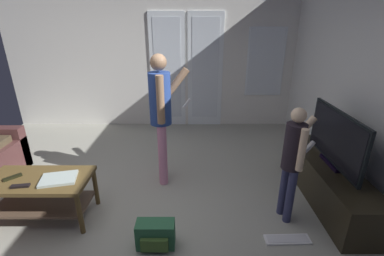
{
  "coord_description": "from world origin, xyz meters",
  "views": [
    {
      "loc": [
        0.75,
        -2.5,
        1.99
      ],
      "look_at": [
        0.76,
        0.07,
        0.96
      ],
      "focal_mm": 25.14,
      "sensor_mm": 36.0,
      "label": 1
    }
  ],
  "objects_px": {
    "backpack": "(155,235)",
    "person_child": "(293,156)",
    "dvd_remote_slim": "(20,186)",
    "loose_keyboard": "(287,239)",
    "coffee_table": "(40,189)",
    "laptop_closed": "(58,179)",
    "tv_remote_black": "(12,177)",
    "person_adult": "(161,110)",
    "tv_stand": "(326,181)",
    "flat_screen_tv": "(335,139)"
  },
  "relations": [
    {
      "from": "person_adult",
      "to": "laptop_closed",
      "type": "height_order",
      "value": "person_adult"
    },
    {
      "from": "coffee_table",
      "to": "tv_stand",
      "type": "xyz_separation_m",
      "value": [
        3.17,
        0.35,
        -0.13
      ]
    },
    {
      "from": "coffee_table",
      "to": "dvd_remote_slim",
      "type": "relative_size",
      "value": 6.1
    },
    {
      "from": "laptop_closed",
      "to": "dvd_remote_slim",
      "type": "xyz_separation_m",
      "value": [
        -0.32,
        -0.12,
        -0.0
      ]
    },
    {
      "from": "loose_keyboard",
      "to": "coffee_table",
      "type": "bearing_deg",
      "value": 172.35
    },
    {
      "from": "tv_stand",
      "to": "person_child",
      "type": "xyz_separation_m",
      "value": [
        -0.59,
        -0.34,
        0.52
      ]
    },
    {
      "from": "dvd_remote_slim",
      "to": "tv_remote_black",
      "type": "bearing_deg",
      "value": 128.97
    },
    {
      "from": "tv_stand",
      "to": "laptop_closed",
      "type": "relative_size",
      "value": 5.09
    },
    {
      "from": "loose_keyboard",
      "to": "dvd_remote_slim",
      "type": "height_order",
      "value": "dvd_remote_slim"
    },
    {
      "from": "coffee_table",
      "to": "tv_remote_black",
      "type": "xyz_separation_m",
      "value": [
        -0.25,
        0.0,
        0.14
      ]
    },
    {
      "from": "person_child",
      "to": "loose_keyboard",
      "type": "relative_size",
      "value": 2.79
    },
    {
      "from": "dvd_remote_slim",
      "to": "flat_screen_tv",
      "type": "bearing_deg",
      "value": 0.04
    },
    {
      "from": "coffee_table",
      "to": "laptop_closed",
      "type": "xyz_separation_m",
      "value": [
        0.23,
        -0.03,
        0.15
      ]
    },
    {
      "from": "coffee_table",
      "to": "person_child",
      "type": "relative_size",
      "value": 0.84
    },
    {
      "from": "loose_keyboard",
      "to": "person_adult",
      "type": "bearing_deg",
      "value": 140.08
    },
    {
      "from": "tv_stand",
      "to": "loose_keyboard",
      "type": "distance_m",
      "value": 0.98
    },
    {
      "from": "coffee_table",
      "to": "dvd_remote_slim",
      "type": "distance_m",
      "value": 0.23
    },
    {
      "from": "person_child",
      "to": "laptop_closed",
      "type": "bearing_deg",
      "value": -179.08
    },
    {
      "from": "coffee_table",
      "to": "tv_remote_black",
      "type": "relative_size",
      "value": 6.1
    },
    {
      "from": "loose_keyboard",
      "to": "laptop_closed",
      "type": "bearing_deg",
      "value": 172.3
    },
    {
      "from": "person_child",
      "to": "backpack",
      "type": "bearing_deg",
      "value": -162.97
    },
    {
      "from": "tv_stand",
      "to": "laptop_closed",
      "type": "height_order",
      "value": "laptop_closed"
    },
    {
      "from": "tv_stand",
      "to": "loose_keyboard",
      "type": "xyz_separation_m",
      "value": [
        -0.66,
        -0.69,
        -0.21
      ]
    },
    {
      "from": "coffee_table",
      "to": "laptop_closed",
      "type": "relative_size",
      "value": 3.06
    },
    {
      "from": "flat_screen_tv",
      "to": "person_child",
      "type": "bearing_deg",
      "value": -149.43
    },
    {
      "from": "coffee_table",
      "to": "backpack",
      "type": "distance_m",
      "value": 1.32
    },
    {
      "from": "flat_screen_tv",
      "to": "tv_remote_black",
      "type": "height_order",
      "value": "flat_screen_tv"
    },
    {
      "from": "flat_screen_tv",
      "to": "dvd_remote_slim",
      "type": "xyz_separation_m",
      "value": [
        -3.25,
        -0.51,
        -0.27
      ]
    },
    {
      "from": "coffee_table",
      "to": "tv_stand",
      "type": "height_order",
      "value": "coffee_table"
    },
    {
      "from": "tv_stand",
      "to": "person_child",
      "type": "distance_m",
      "value": 0.85
    },
    {
      "from": "person_child",
      "to": "backpack",
      "type": "height_order",
      "value": "person_child"
    },
    {
      "from": "backpack",
      "to": "laptop_closed",
      "type": "relative_size",
      "value": 1.06
    },
    {
      "from": "coffee_table",
      "to": "tv_remote_black",
      "type": "height_order",
      "value": "tv_remote_black"
    },
    {
      "from": "loose_keyboard",
      "to": "laptop_closed",
      "type": "height_order",
      "value": "laptop_closed"
    },
    {
      "from": "coffee_table",
      "to": "laptop_closed",
      "type": "distance_m",
      "value": 0.28
    },
    {
      "from": "person_adult",
      "to": "backpack",
      "type": "bearing_deg",
      "value": -88.44
    },
    {
      "from": "laptop_closed",
      "to": "tv_remote_black",
      "type": "bearing_deg",
      "value": 163.54
    },
    {
      "from": "flat_screen_tv",
      "to": "laptop_closed",
      "type": "height_order",
      "value": "flat_screen_tv"
    },
    {
      "from": "tv_stand",
      "to": "loose_keyboard",
      "type": "height_order",
      "value": "tv_stand"
    },
    {
      "from": "person_child",
      "to": "dvd_remote_slim",
      "type": "xyz_separation_m",
      "value": [
        -2.67,
        -0.16,
        -0.24
      ]
    },
    {
      "from": "loose_keyboard",
      "to": "person_child",
      "type": "bearing_deg",
      "value": 77.62
    },
    {
      "from": "person_adult",
      "to": "person_child",
      "type": "relative_size",
      "value": 1.33
    },
    {
      "from": "flat_screen_tv",
      "to": "person_child",
      "type": "height_order",
      "value": "person_child"
    },
    {
      "from": "flat_screen_tv",
      "to": "backpack",
      "type": "relative_size",
      "value": 3.11
    },
    {
      "from": "coffee_table",
      "to": "laptop_closed",
      "type": "height_order",
      "value": "laptop_closed"
    },
    {
      "from": "dvd_remote_slim",
      "to": "loose_keyboard",
      "type": "bearing_deg",
      "value": -12.9
    },
    {
      "from": "backpack",
      "to": "dvd_remote_slim",
      "type": "height_order",
      "value": "dvd_remote_slim"
    },
    {
      "from": "backpack",
      "to": "person_child",
      "type": "bearing_deg",
      "value": 17.03
    },
    {
      "from": "loose_keyboard",
      "to": "dvd_remote_slim",
      "type": "distance_m",
      "value": 2.64
    },
    {
      "from": "flat_screen_tv",
      "to": "tv_stand",
      "type": "bearing_deg",
      "value": -65.46
    }
  ]
}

